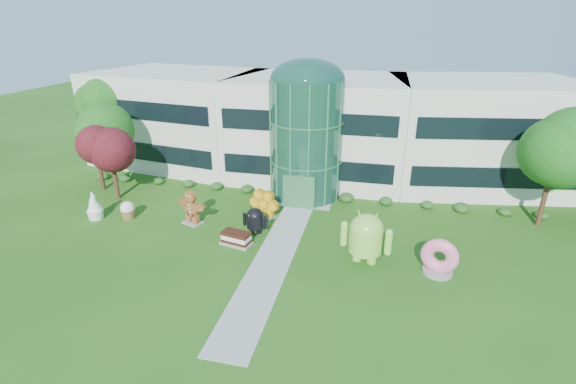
% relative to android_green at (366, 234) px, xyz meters
% --- Properties ---
extents(ground, '(140.00, 140.00, 0.00)m').
position_rel_android_green_xyz_m(ground, '(-5.67, -2.03, -1.91)').
color(ground, '#215114').
rests_on(ground, ground).
extents(building, '(46.00, 15.00, 9.30)m').
position_rel_android_green_xyz_m(building, '(-5.67, 15.97, 2.74)').
color(building, beige).
rests_on(building, ground).
extents(atrium, '(6.00, 6.00, 9.80)m').
position_rel_android_green_xyz_m(atrium, '(-5.67, 9.97, 2.99)').
color(atrium, '#194738').
rests_on(atrium, ground).
extents(walkway, '(2.40, 20.00, 0.04)m').
position_rel_android_green_xyz_m(walkway, '(-5.67, -0.03, -1.89)').
color(walkway, '#9E9E93').
rests_on(walkway, ground).
extents(tree_red, '(4.00, 4.00, 6.00)m').
position_rel_android_green_xyz_m(tree_red, '(-21.17, 5.47, 1.09)').
color(tree_red, '#3F0C14').
rests_on(tree_red, ground).
extents(trees_backdrop, '(52.00, 8.00, 8.40)m').
position_rel_android_green_xyz_m(trees_backdrop, '(-5.67, 10.97, 2.29)').
color(trees_backdrop, '#174D13').
rests_on(trees_backdrop, ground).
extents(android_green, '(3.72, 2.81, 3.82)m').
position_rel_android_green_xyz_m(android_green, '(0.00, 0.00, 0.00)').
color(android_green, '#8DD343').
rests_on(android_green, ground).
extents(android_black, '(2.07, 1.49, 2.22)m').
position_rel_android_green_xyz_m(android_black, '(-7.85, 2.12, -0.80)').
color(android_black, black).
rests_on(android_black, ground).
extents(donut, '(2.46, 1.61, 2.35)m').
position_rel_android_green_xyz_m(donut, '(4.41, -0.33, -0.73)').
color(donut, '#F55D8F').
rests_on(donut, ground).
extents(gingerbread, '(3.14, 2.12, 2.70)m').
position_rel_android_green_xyz_m(gingerbread, '(-12.90, 2.50, -0.56)').
color(gingerbread, brown).
rests_on(gingerbread, ground).
extents(ice_cream_sandwich, '(2.30, 1.49, 0.95)m').
position_rel_android_green_xyz_m(ice_cream_sandwich, '(-8.61, 0.20, -1.44)').
color(ice_cream_sandwich, black).
rests_on(ice_cream_sandwich, ground).
extents(honeycomb, '(2.77, 1.63, 2.05)m').
position_rel_android_green_xyz_m(honeycomb, '(-7.94, 4.77, -0.88)').
color(honeycomb, '#FFA819').
rests_on(honeycomb, ground).
extents(froyo, '(1.66, 1.66, 2.23)m').
position_rel_android_green_xyz_m(froyo, '(-20.50, 1.57, -0.80)').
color(froyo, white).
rests_on(froyo, ground).
extents(cupcake, '(1.22, 1.22, 1.40)m').
position_rel_android_green_xyz_m(cupcake, '(-18.09, 2.19, -1.21)').
color(cupcake, white).
rests_on(cupcake, ground).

